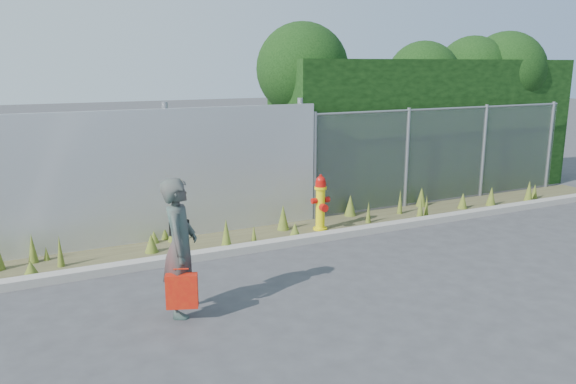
% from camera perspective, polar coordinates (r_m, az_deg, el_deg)
% --- Properties ---
extents(ground, '(80.00, 80.00, 0.00)m').
position_cam_1_polar(ground, '(7.81, 6.63, -9.02)').
color(ground, '#39383B').
rests_on(ground, ground).
extents(curb, '(16.00, 0.22, 0.12)m').
position_cam_1_polar(curb, '(9.26, 0.57, -5.00)').
color(curb, gray).
rests_on(curb, ground).
extents(weed_strip, '(16.00, 1.26, 0.52)m').
position_cam_1_polar(weed_strip, '(9.31, -8.45, -4.56)').
color(weed_strip, '#494329').
rests_on(weed_strip, ground).
extents(corrugated_fence, '(8.50, 0.21, 2.30)m').
position_cam_1_polar(corrugated_fence, '(9.27, -21.20, 0.80)').
color(corrugated_fence, '#B8BABF').
rests_on(corrugated_fence, ground).
extents(chainlink_fence, '(6.50, 0.07, 2.05)m').
position_cam_1_polar(chainlink_fence, '(12.39, 15.80, 3.70)').
color(chainlink_fence, gray).
rests_on(chainlink_fence, ground).
extents(hedge, '(7.71, 2.09, 3.74)m').
position_cam_1_polar(hedge, '(13.25, 13.80, 8.69)').
color(hedge, black).
rests_on(hedge, ground).
extents(fire_hydrant, '(0.34, 0.30, 1.02)m').
position_cam_1_polar(fire_hydrant, '(9.92, 3.33, -1.20)').
color(fire_hydrant, yellow).
rests_on(fire_hydrant, ground).
extents(woman, '(0.61, 0.71, 1.65)m').
position_cam_1_polar(woman, '(6.67, -10.91, -5.51)').
color(woman, '#10685C').
rests_on(woman, ground).
extents(red_tote_bag, '(0.36, 0.13, 0.47)m').
position_cam_1_polar(red_tote_bag, '(6.60, -10.73, -9.85)').
color(red_tote_bag, '#BA0F0A').
extents(black_shoulder_bag, '(0.23, 0.10, 0.17)m').
position_cam_1_polar(black_shoulder_bag, '(6.81, -10.99, -3.58)').
color(black_shoulder_bag, black).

